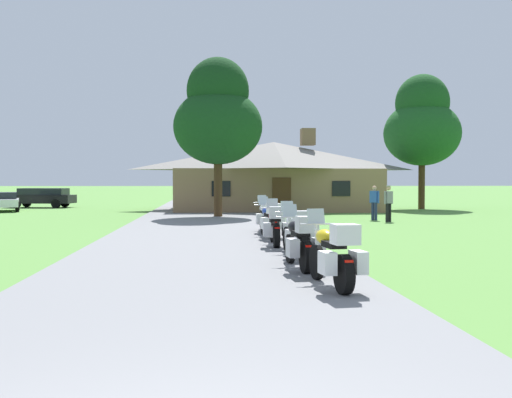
{
  "coord_description": "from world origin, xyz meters",
  "views": [
    {
      "loc": [
        0.12,
        -3.07,
        1.84
      ],
      "look_at": [
        1.79,
        16.17,
        1.28
      ],
      "focal_mm": 40.88,
      "sensor_mm": 36.0,
      "label": 1
    }
  ],
  "objects_px": {
    "motorcycle_blue_fifth_in_row": "(270,221)",
    "bystander_gray_shirt_beside_signpost": "(388,201)",
    "motorcycle_red_fourth_in_row": "(275,226)",
    "motorcycle_silver_farthest_in_row": "(265,217)",
    "parked_black_suv_far_left": "(42,197)",
    "motorcycle_yellow_nearest_to_camera": "(334,256)",
    "motorcycle_white_third_in_row": "(297,233)",
    "motorcycle_black_second_in_row": "(301,243)",
    "tree_by_lodge_front": "(218,116)",
    "bystander_blue_shirt_near_lodge": "(374,201)",
    "parked_white_sedan_far_left": "(3,201)",
    "tree_right_of_lodge": "(422,124)"
  },
  "relations": [
    {
      "from": "motorcycle_white_third_in_row",
      "to": "motorcycle_silver_farthest_in_row",
      "type": "xyz_separation_m",
      "value": [
        -0.07,
        6.79,
        0.0
      ]
    },
    {
      "from": "motorcycle_silver_farthest_in_row",
      "to": "bystander_blue_shirt_near_lodge",
      "type": "xyz_separation_m",
      "value": [
        5.99,
        6.83,
        0.32
      ]
    },
    {
      "from": "motorcycle_yellow_nearest_to_camera",
      "to": "bystander_gray_shirt_beside_signpost",
      "type": "height_order",
      "value": "bystander_gray_shirt_beside_signpost"
    },
    {
      "from": "motorcycle_red_fourth_in_row",
      "to": "tree_by_lodge_front",
      "type": "xyz_separation_m",
      "value": [
        -1.29,
        14.14,
        4.64
      ]
    },
    {
      "from": "parked_black_suv_far_left",
      "to": "tree_right_of_lodge",
      "type": "bearing_deg",
      "value": -91.81
    },
    {
      "from": "motorcycle_red_fourth_in_row",
      "to": "parked_black_suv_far_left",
      "type": "height_order",
      "value": "parked_black_suv_far_left"
    },
    {
      "from": "motorcycle_white_third_in_row",
      "to": "bystander_gray_shirt_beside_signpost",
      "type": "height_order",
      "value": "bystander_gray_shirt_beside_signpost"
    },
    {
      "from": "bystander_blue_shirt_near_lodge",
      "to": "parked_black_suv_far_left",
      "type": "bearing_deg",
      "value": 13.65
    },
    {
      "from": "motorcycle_yellow_nearest_to_camera",
      "to": "motorcycle_black_second_in_row",
      "type": "distance_m",
      "value": 2.17
    },
    {
      "from": "tree_by_lodge_front",
      "to": "motorcycle_blue_fifth_in_row",
      "type": "bearing_deg",
      "value": -83.2
    },
    {
      "from": "motorcycle_yellow_nearest_to_camera",
      "to": "motorcycle_white_third_in_row",
      "type": "distance_m",
      "value": 4.29
    },
    {
      "from": "bystander_gray_shirt_beside_signpost",
      "to": "parked_black_suv_far_left",
      "type": "relative_size",
      "value": 0.35
    },
    {
      "from": "motorcycle_red_fourth_in_row",
      "to": "parked_black_suv_far_left",
      "type": "distance_m",
      "value": 30.18
    },
    {
      "from": "motorcycle_yellow_nearest_to_camera",
      "to": "bystander_blue_shirt_near_lodge",
      "type": "height_order",
      "value": "bystander_blue_shirt_near_lodge"
    },
    {
      "from": "parked_white_sedan_far_left",
      "to": "bystander_gray_shirt_beside_signpost",
      "type": "bearing_deg",
      "value": -45.33
    },
    {
      "from": "motorcycle_red_fourth_in_row",
      "to": "motorcycle_silver_farthest_in_row",
      "type": "bearing_deg",
      "value": 89.82
    },
    {
      "from": "bystander_blue_shirt_near_lodge",
      "to": "motorcycle_blue_fifth_in_row",
      "type": "bearing_deg",
      "value": 107.75
    },
    {
      "from": "motorcycle_yellow_nearest_to_camera",
      "to": "motorcycle_silver_farthest_in_row",
      "type": "bearing_deg",
      "value": 83.59
    },
    {
      "from": "motorcycle_red_fourth_in_row",
      "to": "motorcycle_blue_fifth_in_row",
      "type": "height_order",
      "value": "same"
    },
    {
      "from": "motorcycle_yellow_nearest_to_camera",
      "to": "tree_by_lodge_front",
      "type": "bearing_deg",
      "value": 87.59
    },
    {
      "from": "motorcycle_yellow_nearest_to_camera",
      "to": "bystander_gray_shirt_beside_signpost",
      "type": "bearing_deg",
      "value": 62.88
    },
    {
      "from": "motorcycle_red_fourth_in_row",
      "to": "motorcycle_silver_farthest_in_row",
      "type": "xyz_separation_m",
      "value": [
        0.18,
        4.48,
        0.0
      ]
    },
    {
      "from": "motorcycle_red_fourth_in_row",
      "to": "bystander_gray_shirt_beside_signpost",
      "type": "xyz_separation_m",
      "value": [
        6.48,
        10.12,
        0.34
      ]
    },
    {
      "from": "motorcycle_black_second_in_row",
      "to": "bystander_blue_shirt_near_lodge",
      "type": "distance_m",
      "value": 16.92
    },
    {
      "from": "motorcycle_red_fourth_in_row",
      "to": "tree_right_of_lodge",
      "type": "distance_m",
      "value": 26.43
    },
    {
      "from": "motorcycle_black_second_in_row",
      "to": "motorcycle_silver_farthest_in_row",
      "type": "xyz_separation_m",
      "value": [
        0.19,
        8.92,
        0.0
      ]
    },
    {
      "from": "motorcycle_black_second_in_row",
      "to": "parked_black_suv_far_left",
      "type": "relative_size",
      "value": 0.43
    },
    {
      "from": "motorcycle_yellow_nearest_to_camera",
      "to": "tree_by_lodge_front",
      "type": "height_order",
      "value": "tree_by_lodge_front"
    },
    {
      "from": "motorcycle_black_second_in_row",
      "to": "parked_black_suv_far_left",
      "type": "height_order",
      "value": "parked_black_suv_far_left"
    },
    {
      "from": "motorcycle_red_fourth_in_row",
      "to": "bystander_blue_shirt_near_lodge",
      "type": "xyz_separation_m",
      "value": [
        6.17,
        11.31,
        0.32
      ]
    },
    {
      "from": "motorcycle_yellow_nearest_to_camera",
      "to": "motorcycle_black_second_in_row",
      "type": "height_order",
      "value": "same"
    },
    {
      "from": "motorcycle_silver_farthest_in_row",
      "to": "parked_black_suv_far_left",
      "type": "relative_size",
      "value": 0.43
    },
    {
      "from": "motorcycle_white_third_in_row",
      "to": "motorcycle_silver_farthest_in_row",
      "type": "distance_m",
      "value": 6.79
    },
    {
      "from": "bystander_gray_shirt_beside_signpost",
      "to": "motorcycle_silver_farthest_in_row",
      "type": "bearing_deg",
      "value": -167.73
    },
    {
      "from": "motorcycle_white_third_in_row",
      "to": "bystander_gray_shirt_beside_signpost",
      "type": "xyz_separation_m",
      "value": [
        6.23,
        12.43,
        0.34
      ]
    },
    {
      "from": "parked_black_suv_far_left",
      "to": "motorcycle_black_second_in_row",
      "type": "bearing_deg",
      "value": -148.92
    },
    {
      "from": "motorcycle_red_fourth_in_row",
      "to": "motorcycle_blue_fifth_in_row",
      "type": "bearing_deg",
      "value": 89.34
    },
    {
      "from": "motorcycle_blue_fifth_in_row",
      "to": "motorcycle_white_third_in_row",
      "type": "bearing_deg",
      "value": -94.4
    },
    {
      "from": "motorcycle_yellow_nearest_to_camera",
      "to": "bystander_blue_shirt_near_lodge",
      "type": "bearing_deg",
      "value": 65.05
    },
    {
      "from": "motorcycle_red_fourth_in_row",
      "to": "tree_by_lodge_front",
      "type": "distance_m",
      "value": 14.94
    },
    {
      "from": "motorcycle_yellow_nearest_to_camera",
      "to": "parked_black_suv_far_left",
      "type": "bearing_deg",
      "value": 106.0
    },
    {
      "from": "motorcycle_black_second_in_row",
      "to": "motorcycle_red_fourth_in_row",
      "type": "height_order",
      "value": "same"
    },
    {
      "from": "bystander_gray_shirt_beside_signpost",
      "to": "tree_by_lodge_front",
      "type": "relative_size",
      "value": 0.2
    },
    {
      "from": "motorcycle_silver_farthest_in_row",
      "to": "bystander_gray_shirt_beside_signpost",
      "type": "distance_m",
      "value": 8.47
    },
    {
      "from": "motorcycle_blue_fifth_in_row",
      "to": "bystander_blue_shirt_near_lodge",
      "type": "bearing_deg",
      "value": 49.85
    },
    {
      "from": "motorcycle_white_third_in_row",
      "to": "motorcycle_red_fourth_in_row",
      "type": "xyz_separation_m",
      "value": [
        -0.25,
        2.32,
        0.0
      ]
    },
    {
      "from": "motorcycle_red_fourth_in_row",
      "to": "bystander_blue_shirt_near_lodge",
      "type": "height_order",
      "value": "bystander_blue_shirt_near_lodge"
    },
    {
      "from": "bystander_blue_shirt_near_lodge",
      "to": "parked_black_suv_far_left",
      "type": "relative_size",
      "value": 0.35
    },
    {
      "from": "motorcycle_blue_fifth_in_row",
      "to": "bystander_gray_shirt_beside_signpost",
      "type": "relative_size",
      "value": 1.24
    },
    {
      "from": "motorcycle_blue_fifth_in_row",
      "to": "tree_right_of_lodge",
      "type": "bearing_deg",
      "value": 51.79
    }
  ]
}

